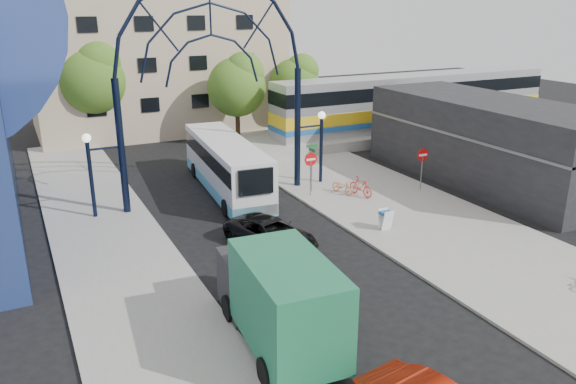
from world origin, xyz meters
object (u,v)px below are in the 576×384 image
tree_north_a (238,84)px  bike_near_a (342,186)px  tree_north_c (296,81)px  bike_near_b (361,187)px  stop_sign (311,163)px  green_truck (278,297)px  train_car (415,100)px  tree_north_b (93,76)px  gateway_arch (211,42)px  do_not_enter_sign (423,159)px  street_name_sign (312,158)px  sandwich_board (386,217)px  black_suv (271,234)px  city_bus (226,165)px

tree_north_a → bike_near_a: 15.03m
tree_north_c → bike_near_b: size_ratio=3.67×
stop_sign → green_truck: 14.38m
train_car → tree_north_c: size_ratio=3.86×
tree_north_b → bike_near_b: bearing=-59.8°
gateway_arch → stop_sign: gateway_arch is taller
bike_near_a → gateway_arch: bearing=146.5°
stop_sign → do_not_enter_sign: size_ratio=1.01×
stop_sign → street_name_sign: street_name_sign is taller
tree_north_a → tree_north_b: (-10.00, 4.00, 0.66)m
tree_north_c → tree_north_b: bearing=172.9°
bike_near_a → stop_sign: bearing=150.9°
stop_sign → sandwich_board: stop_sign is taller
stop_sign → bike_near_a: 2.37m
green_truck → bike_near_a: green_truck is taller
black_suv → bike_near_a: (6.67, 4.71, -0.12)m
do_not_enter_sign → tree_north_a: size_ratio=0.35×
gateway_arch → stop_sign: 8.37m
tree_north_c → bike_near_a: (-5.53, -16.46, -3.74)m
sandwich_board → bike_near_b: bearing=70.1°
do_not_enter_sign → train_car: bearing=53.1°
street_name_sign → city_bus: size_ratio=0.25×
street_name_sign → city_bus: (-4.20, 2.61, -0.56)m
train_car → stop_sign: bearing=-146.7°
tree_north_b → bike_near_b: 22.73m
tree_north_a → tree_north_c: bearing=18.4°
gateway_arch → tree_north_c: gateway_arch is taller
bike_near_a → bike_near_b: bearing=-60.1°
stop_sign → sandwich_board: 6.20m
tree_north_b → train_car: bearing=-18.4°
city_bus → bike_near_b: 7.82m
tree_north_a → black_suv: 20.54m
stop_sign → bike_near_b: (2.50, -1.32, -1.34)m
gateway_arch → tree_north_c: bearing=49.0°
stop_sign → sandwich_board: size_ratio=2.53×
tree_north_a → tree_north_b: tree_north_b is taller
bike_near_a → street_name_sign: bearing=128.3°
do_not_enter_sign → bike_near_a: do_not_enter_sign is taller
gateway_arch → street_name_sign: size_ratio=4.87×
tree_north_b → city_bus: 15.93m
green_truck → city_bus: bearing=80.2°
city_bus → sandwich_board: bearing=-58.4°
do_not_enter_sign → city_bus: city_bus is taller
street_name_sign → train_car: 17.55m
sandwich_board → green_truck: 10.56m
bike_near_b → tree_north_c: bearing=64.1°
tree_north_a → black_suv: bearing=-107.9°
sandwich_board → black_suv: (-5.69, 0.78, -0.09)m
black_suv → bike_near_b: black_suv is taller
street_name_sign → tree_north_a: tree_north_a is taller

